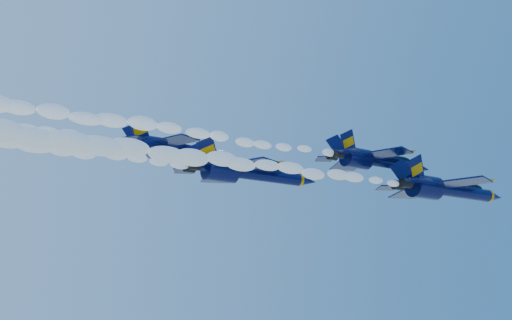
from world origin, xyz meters
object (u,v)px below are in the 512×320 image
jet_second (376,161)px  jet_third (247,172)px  jet_lead (446,189)px  jet_fourth (175,148)px

jet_second → jet_third: jet_second is taller
jet_lead → jet_second: 9.18m
jet_lead → jet_fourth: jet_fourth is taller
jet_second → jet_lead: bearing=-29.5°
jet_third → jet_fourth: (-5.86, 9.41, 4.50)m
jet_lead → jet_fourth: bearing=136.6°
jet_third → jet_fourth: 11.96m
jet_second → jet_fourth: (-18.24, 20.02, 3.57)m
jet_lead → jet_third: 24.81m
jet_third → jet_lead: bearing=-36.8°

